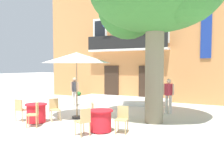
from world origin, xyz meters
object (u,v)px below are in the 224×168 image
at_px(cafe_chair_near_tree_1, 84,120).
at_px(cafe_umbrella, 76,58).
at_px(cafe_table_near_tree, 101,121).
at_px(pedestrian_near_entrance, 169,94).
at_px(cafe_chair_near_tree_0, 95,113).
at_px(cafe_chair_near_tree_2, 122,117).
at_px(cafe_chair_middle_0, 21,109).
at_px(cafe_chair_middle_2, 54,108).
at_px(cafe_table_middle, 36,113).
at_px(pedestrian_mid_plaza, 75,90).
at_px(ground_planter_left, 78,95).
at_px(cafe_chair_middle_1, 34,113).

xyz_separation_m(cafe_chair_near_tree_1, cafe_umbrella, (-1.84, 2.21, 2.08)).
relative_size(cafe_table_near_tree, pedestrian_near_entrance, 0.52).
height_order(cafe_chair_near_tree_0, cafe_chair_near_tree_1, same).
distance_m(cafe_chair_near_tree_2, cafe_chair_middle_0, 4.47).
xyz_separation_m(cafe_chair_middle_0, cafe_chair_middle_2, (1.13, 0.76, 0.00)).
height_order(cafe_table_middle, pedestrian_mid_plaza, pedestrian_mid_plaza).
bearing_deg(pedestrian_mid_plaza, cafe_chair_near_tree_2, -39.04).
height_order(cafe_table_near_tree, cafe_chair_middle_0, cafe_chair_middle_0).
xyz_separation_m(pedestrian_near_entrance, pedestrian_mid_plaza, (-5.26, -0.34, -0.02)).
relative_size(cafe_chair_middle_2, pedestrian_near_entrance, 0.55).
distance_m(cafe_chair_middle_2, pedestrian_mid_plaza, 3.77).
bearing_deg(cafe_chair_near_tree_0, cafe_umbrella, 147.82).
height_order(cafe_chair_near_tree_1, cafe_chair_middle_0, same).
distance_m(cafe_chair_middle_2, pedestrian_near_entrance, 5.37).
height_order(cafe_chair_near_tree_1, ground_planter_left, cafe_chair_near_tree_1).
bearing_deg(cafe_umbrella, cafe_chair_near_tree_2, -24.64).
bearing_deg(pedestrian_near_entrance, cafe_umbrella, -137.39).
xyz_separation_m(cafe_chair_near_tree_0, cafe_umbrella, (-1.52, 0.95, 2.08)).
height_order(cafe_chair_near_tree_0, cafe_chair_middle_2, same).
xyz_separation_m(cafe_chair_near_tree_0, pedestrian_mid_plaza, (-3.55, 3.58, 0.39)).
bearing_deg(cafe_table_near_tree, cafe_chair_near_tree_1, -105.87).
height_order(cafe_chair_near_tree_0, ground_planter_left, cafe_chair_near_tree_0).
bearing_deg(cafe_chair_middle_0, ground_planter_left, 106.57).
height_order(cafe_chair_middle_0, ground_planter_left, cafe_chair_middle_0).
distance_m(cafe_table_middle, cafe_chair_middle_2, 0.77).
bearing_deg(cafe_chair_near_tree_2, cafe_chair_near_tree_1, -134.70).
bearing_deg(ground_planter_left, pedestrian_mid_plaza, -58.03).
distance_m(cafe_table_near_tree, cafe_chair_near_tree_0, 0.77).
bearing_deg(cafe_table_near_tree, pedestrian_mid_plaza, 134.80).
relative_size(cafe_chair_near_tree_0, cafe_umbrella, 0.31).
bearing_deg(cafe_chair_near_tree_1, cafe_chair_middle_1, 175.96).
distance_m(cafe_chair_middle_2, cafe_umbrella, 2.31).
distance_m(cafe_chair_middle_0, cafe_chair_middle_2, 1.36).
distance_m(cafe_chair_near_tree_0, ground_planter_left, 8.25).
distance_m(cafe_table_near_tree, cafe_chair_middle_2, 2.69).
bearing_deg(cafe_table_near_tree, ground_planter_left, 130.19).
distance_m(cafe_chair_near_tree_0, pedestrian_near_entrance, 4.30).
distance_m(cafe_chair_middle_0, pedestrian_mid_plaza, 4.24).
bearing_deg(cafe_chair_middle_2, cafe_table_near_tree, -14.33).
bearing_deg(ground_planter_left, cafe_table_middle, -67.65).
xyz_separation_m(cafe_chair_middle_2, ground_planter_left, (-3.21, 6.21, -0.25)).
bearing_deg(pedestrian_mid_plaza, cafe_chair_near_tree_1, -51.28).
bearing_deg(cafe_chair_middle_1, cafe_chair_near_tree_2, 13.52).
bearing_deg(cafe_table_middle, pedestrian_mid_plaza, 104.98).
distance_m(cafe_chair_near_tree_1, cafe_chair_middle_0, 3.58).
bearing_deg(cafe_chair_near_tree_0, cafe_chair_near_tree_1, -75.38).
relative_size(cafe_chair_near_tree_1, cafe_umbrella, 0.31).
relative_size(cafe_chair_near_tree_1, pedestrian_near_entrance, 0.55).
height_order(cafe_chair_near_tree_0, cafe_table_middle, cafe_chair_near_tree_0).
height_order(cafe_table_middle, cafe_chair_middle_1, cafe_chair_middle_1).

